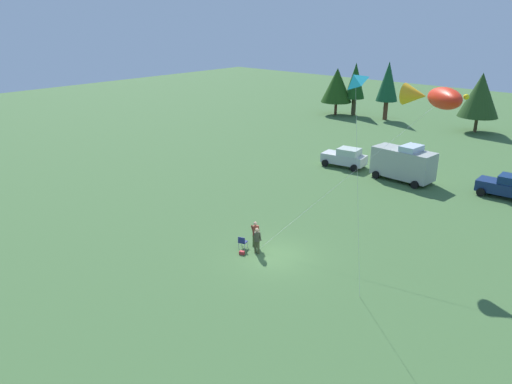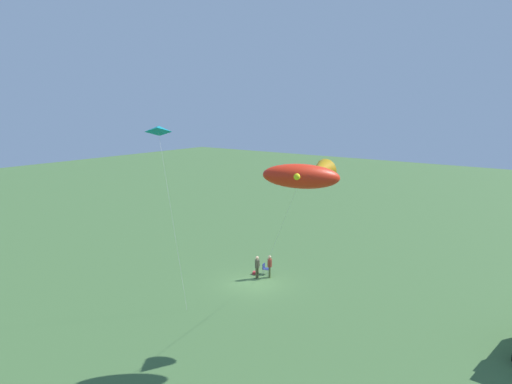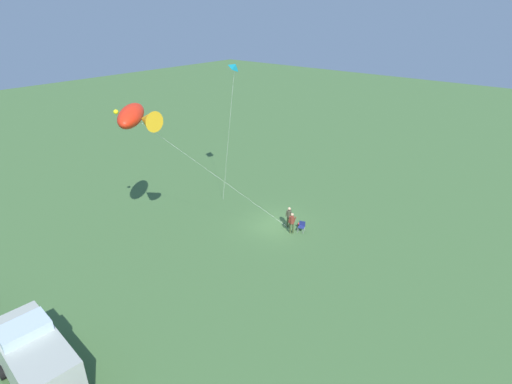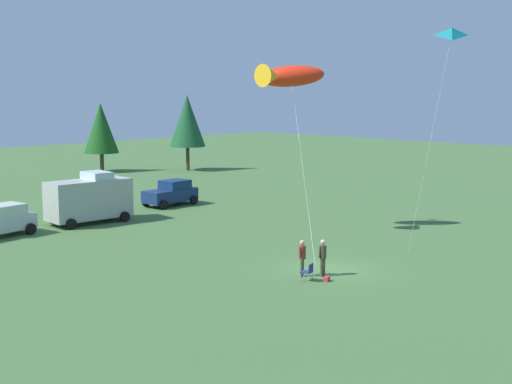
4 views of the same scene
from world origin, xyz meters
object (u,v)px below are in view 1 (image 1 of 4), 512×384
Objects in this scene: van_motorhome_grey at (403,163)px; kite_delta_teal at (353,80)px; folding_chair at (242,241)px; kite_large_fish at (437,97)px; car_navy_hatch at (507,186)px; backpack_on_grass at (242,253)px; person_kite_flyer at (257,239)px; car_silver_compact at (345,157)px; person_spectator at (255,232)px.

van_motorhome_grey is 0.46× the size of kite_delta_teal.
kite_large_fish reaches higher than folding_chair.
car_navy_hatch is at bearing 15.27° from van_motorhome_grey.
van_motorhome_grey is at bearing 108.85° from kite_delta_teal.
backpack_on_grass is 23.54m from car_navy_hatch.
person_kite_flyer is 2.12× the size of folding_chair.
person_kite_flyer is at bearing -80.82° from car_silver_compact.
kite_delta_teal is (7.43, -2.18, 10.51)m from person_kite_flyer.
van_motorhome_grey reaches higher than person_spectator.
person_spectator is at bearing -134.64° from kite_large_fish.
kite_large_fish reaches higher than van_motorhome_grey.
person_kite_flyer is 0.98m from person_spectator.
backpack_on_grass is at bearing -155.53° from folding_chair.
van_motorhome_grey is (0.06, 19.42, 0.62)m from person_kite_flyer.
backpack_on_grass is at bearing -83.00° from car_silver_compact.
backpack_on_grass is 20.21m from van_motorhome_grey.
folding_chair is (-1.17, -0.09, -0.53)m from person_kite_flyer.
person_kite_flyer reaches higher than folding_chair.
car_silver_compact reaches higher than backpack_on_grass.
kite_large_fish is (7.47, 9.05, 9.38)m from backpack_on_grass.
car_silver_compact is at bearing 105.02° from backpack_on_grass.
kite_large_fish is at bearing -49.05° from car_silver_compact.
backpack_on_grass is at bearing 154.97° from person_spectator.
person_spectator reaches higher than folding_chair.
kite_delta_teal is at bearing -10.28° from backpack_on_grass.
van_motorhome_grey is at bearing -8.17° from person_kite_flyer.
kite_delta_teal is at bearing -86.87° from kite_large_fish.
backpack_on_grass is 0.07× the size of car_navy_hatch.
kite_delta_teal reaches higher than kite_large_fish.
folding_chair is 14.71m from kite_large_fish.
kite_delta_teal is (0.58, -10.51, 2.04)m from kite_large_fish.
kite_large_fish is at bearing -60.60° from folding_chair.
person_kite_flyer is at bearing -114.47° from car_navy_hatch.
person_kite_flyer and person_spectator have the same top height.
person_spectator is 1.65m from backpack_on_grass.
car_silver_compact is at bearing 121.80° from kite_delta_teal.
backpack_on_grass is (-0.61, -0.72, -0.91)m from person_kite_flyer.
folding_chair is at bearing 119.41° from person_spectator.
folding_chair is at bearing -117.08° from car_navy_hatch.
kite_delta_teal is at bearing -120.63° from folding_chair.
folding_chair is 23.17m from car_navy_hatch.
folding_chair is 0.19× the size of car_silver_compact.
van_motorhome_grey is 8.45m from car_navy_hatch.
person_spectator is at bearing -82.28° from car_silver_compact.
van_motorhome_grey is 15.19m from kite_large_fish.
folding_chair is 0.07× the size of kite_delta_teal.
folding_chair is at bearing -89.44° from van_motorhome_grey.
backpack_on_grass is 0.03× the size of kite_delta_teal.
car_navy_hatch is at bearing 83.42° from kite_large_fish.
kite_large_fish is (6.85, 8.33, 8.47)m from person_kite_flyer.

